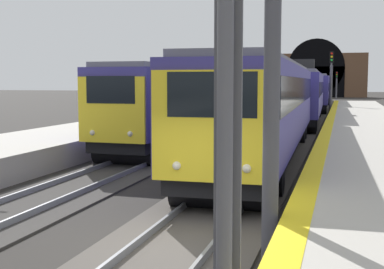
{
  "coord_description": "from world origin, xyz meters",
  "views": [
    {
      "loc": [
        -9.14,
        -2.98,
        3.19
      ],
      "look_at": [
        4.57,
        0.93,
        1.75
      ],
      "focal_mm": 49.47,
      "sensor_mm": 36.0,
      "label": 1
    }
  ],
  "objects_px": {
    "train_main_approaching": "(310,91)",
    "railway_signal_near": "(226,89)",
    "railway_signal_mid": "(331,77)",
    "train_adjacent_platform": "(251,93)",
    "railway_signal_far": "(337,83)"
  },
  "relations": [
    {
      "from": "train_adjacent_platform",
      "to": "railway_signal_near",
      "type": "distance_m",
      "value": 41.21
    },
    {
      "from": "train_adjacent_platform",
      "to": "railway_signal_mid",
      "type": "bearing_deg",
      "value": 133.33
    },
    {
      "from": "train_adjacent_platform",
      "to": "railway_signal_near",
      "type": "height_order",
      "value": "railway_signal_near"
    },
    {
      "from": "railway_signal_near",
      "to": "railway_signal_mid",
      "type": "height_order",
      "value": "railway_signal_mid"
    },
    {
      "from": "train_main_approaching",
      "to": "railway_signal_far",
      "type": "relative_size",
      "value": 16.21
    },
    {
      "from": "train_adjacent_platform",
      "to": "railway_signal_far",
      "type": "bearing_deg",
      "value": 174.2
    },
    {
      "from": "railway_signal_mid",
      "to": "railway_signal_far",
      "type": "bearing_deg",
      "value": -180.0
    },
    {
      "from": "railway_signal_near",
      "to": "railway_signal_mid",
      "type": "distance_m",
      "value": 46.53
    },
    {
      "from": "railway_signal_mid",
      "to": "train_adjacent_platform",
      "type": "bearing_deg",
      "value": -48.3
    },
    {
      "from": "train_main_approaching",
      "to": "railway_signal_far",
      "type": "height_order",
      "value": "railway_signal_far"
    },
    {
      "from": "railway_signal_near",
      "to": "railway_signal_mid",
      "type": "xyz_separation_m",
      "value": [
        46.52,
        -0.0,
        0.46
      ]
    },
    {
      "from": "train_adjacent_platform",
      "to": "railway_signal_far",
      "type": "relative_size",
      "value": 11.64
    },
    {
      "from": "train_main_approaching",
      "to": "railway_signal_mid",
      "type": "distance_m",
      "value": 2.48
    },
    {
      "from": "train_adjacent_platform",
      "to": "railway_signal_mid",
      "type": "relative_size",
      "value": 9.52
    },
    {
      "from": "train_main_approaching",
      "to": "railway_signal_near",
      "type": "distance_m",
      "value": 45.65
    }
  ]
}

